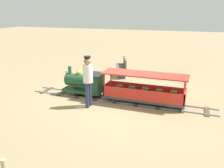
# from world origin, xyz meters

# --- Properties ---
(ground_plane) EXTENTS (60.00, 60.00, 0.00)m
(ground_plane) POSITION_xyz_m (0.00, 0.00, 0.00)
(ground_plane) COLOR #8C7A56
(track) EXTENTS (0.72, 6.40, 0.04)m
(track) POSITION_xyz_m (0.00, -0.06, 0.02)
(track) COLOR gray
(track) RESTS_ON ground_plane
(locomotive) EXTENTS (0.68, 1.45, 0.99)m
(locomotive) POSITION_xyz_m (0.00, 1.15, 0.48)
(locomotive) COLOR #1E472D
(locomotive) RESTS_ON ground_plane
(passenger_car) EXTENTS (0.78, 2.70, 0.97)m
(passenger_car) POSITION_xyz_m (0.00, -0.96, 0.42)
(passenger_car) COLOR #3F3F3F
(passenger_car) RESTS_ON ground_plane
(conductor_person) EXTENTS (0.30, 0.30, 1.62)m
(conductor_person) POSITION_xyz_m (-0.85, 0.61, 0.96)
(conductor_person) COLOR #282D47
(conductor_person) RESTS_ON ground_plane
(park_bench) EXTENTS (1.35, 0.86, 0.82)m
(park_bench) POSITION_xyz_m (3.08, 0.79, 0.42)
(park_bench) COLOR brown
(park_bench) RESTS_ON ground_plane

